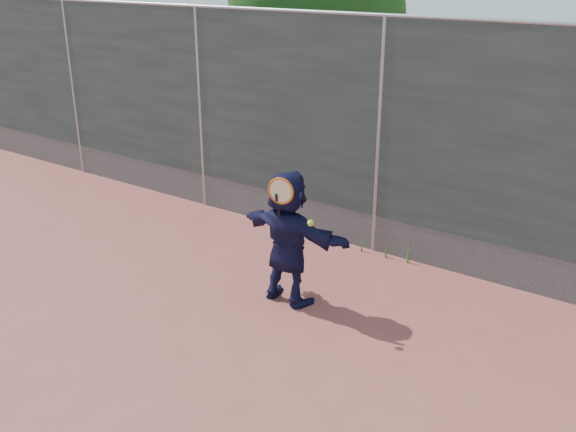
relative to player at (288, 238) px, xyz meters
The scene contains 6 objects.
ground 1.89m from the player, 85.37° to the right, with size 80.00×80.00×0.00m, color #9E4C42.
player is the anchor object (origin of this frame).
fence 1.96m from the player, 85.49° to the left, with size 20.00×0.06×3.03m.
swing_action 0.61m from the player, 66.72° to the right, with size 0.58×0.17×0.51m.
tree_left 5.94m from the player, 119.31° to the left, with size 3.15×3.00×4.53m.
weed_clump 1.83m from the player, 75.31° to the left, with size 0.68×0.07×0.30m.
Camera 1 is at (3.57, -3.53, 3.57)m, focal length 40.00 mm.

